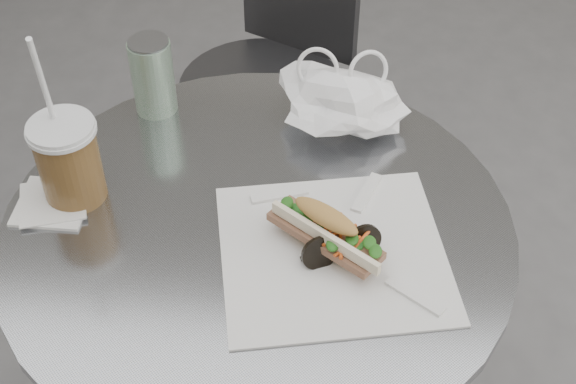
# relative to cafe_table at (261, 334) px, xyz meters

# --- Properties ---
(cafe_table) EXTENTS (0.76, 0.76, 0.74)m
(cafe_table) POSITION_rel_cafe_table_xyz_m (0.00, 0.00, 0.00)
(cafe_table) COLOR slate
(cafe_table) RESTS_ON ground
(chair_far) EXTENTS (0.41, 0.43, 0.73)m
(chair_far) POSITION_rel_cafe_table_xyz_m (-0.07, 0.75, -0.14)
(chair_far) COLOR #2F2F31
(chair_far) RESTS_ON ground
(sandwich_paper) EXTENTS (0.37, 0.36, 0.00)m
(sandwich_paper) POSITION_rel_cafe_table_xyz_m (0.11, -0.05, 0.28)
(sandwich_paper) COLOR white
(sandwich_paper) RESTS_ON cafe_table
(banh_mi) EXTENTS (0.22, 0.19, 0.07)m
(banh_mi) POSITION_rel_cafe_table_xyz_m (0.10, -0.04, 0.31)
(banh_mi) COLOR #B57844
(banh_mi) RESTS_ON sandwich_paper
(iced_coffee) EXTENTS (0.10, 0.10, 0.29)m
(iced_coffee) POSITION_rel_cafe_table_xyz_m (-0.28, 0.04, 0.35)
(iced_coffee) COLOR brown
(iced_coffee) RESTS_ON cafe_table
(sunglasses) EXTENTS (0.12, 0.07, 0.05)m
(sunglasses) POSITION_rel_cafe_table_xyz_m (0.13, -0.05, 0.29)
(sunglasses) COLOR black
(sunglasses) RESTS_ON cafe_table
(plastic_bag) EXTENTS (0.22, 0.18, 0.10)m
(plastic_bag) POSITION_rel_cafe_table_xyz_m (0.11, 0.24, 0.32)
(plastic_bag) COLOR white
(plastic_bag) RESTS_ON cafe_table
(napkin_stack) EXTENTS (0.12, 0.12, 0.01)m
(napkin_stack) POSITION_rel_cafe_table_xyz_m (-0.31, 0.01, 0.28)
(napkin_stack) COLOR white
(napkin_stack) RESTS_ON cafe_table
(drink_can) EXTENTS (0.07, 0.07, 0.14)m
(drink_can) POSITION_rel_cafe_table_xyz_m (-0.21, 0.26, 0.34)
(drink_can) COLOR #518B5A
(drink_can) RESTS_ON cafe_table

